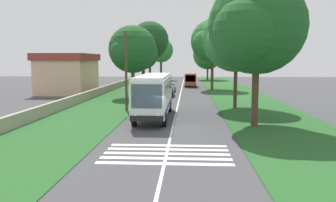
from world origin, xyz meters
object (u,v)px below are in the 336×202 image
(roadside_tree_right_0, at_px, (207,56))
(roadside_building, at_px, (68,73))
(trailing_minibus_0, at_px, (190,78))
(roadside_tree_left_3, at_px, (132,50))
(utility_pole, at_px, (126,70))
(trailing_car_1, at_px, (169,87))
(coach_bus, at_px, (154,93))
(roadside_tree_left_2, at_px, (142,55))
(roadside_tree_right_1, at_px, (235,39))
(roadside_tree_right_3, at_px, (254,29))
(roadside_tree_left_1, at_px, (149,41))
(trailing_car_0, at_px, (167,92))
(roadside_tree_left_0, at_px, (160,51))
(roadside_tree_right_2, at_px, (211,43))

(roadside_tree_right_0, distance_m, roadside_building, 43.62)
(trailing_minibus_0, bearing_deg, roadside_building, 128.07)
(roadside_tree_left_3, xyz_separation_m, utility_pole, (-12.68, -1.48, -2.25))
(trailing_car_1, bearing_deg, coach_bus, -179.92)
(roadside_tree_left_2, bearing_deg, roadside_tree_right_0, -21.10)
(roadside_tree_right_1, relative_size, roadside_tree_right_3, 0.98)
(utility_pole, bearing_deg, trailing_minibus_0, -11.31)
(trailing_car_1, height_order, roadside_tree_left_1, roadside_tree_left_1)
(utility_pole, bearing_deg, roadside_tree_right_0, -11.13)
(trailing_car_0, xyz_separation_m, roadside_tree_right_3, (-21.49, -7.70, 6.65))
(roadside_tree_left_1, relative_size, roadside_tree_left_2, 1.48)
(utility_pole, bearing_deg, roadside_tree_left_1, 2.61)
(trailing_car_0, xyz_separation_m, roadside_tree_left_0, (39.94, 4.20, 6.65))
(trailing_car_0, xyz_separation_m, roadside_tree_left_2, (8.85, 4.63, 5.16))
(utility_pole, bearing_deg, roadside_tree_left_0, 1.07)
(trailing_minibus_0, relative_size, roadside_tree_right_0, 0.60)
(roadside_tree_left_0, xyz_separation_m, roadside_tree_right_1, (-51.49, -11.80, -0.18))
(trailing_minibus_0, xyz_separation_m, roadside_tree_left_3, (-19.68, 7.95, 4.76))
(roadside_tree_left_1, bearing_deg, trailing_minibus_0, -101.35)
(trailing_car_0, height_order, roadside_building, roadside_building)
(roadside_tree_right_0, height_order, utility_pole, roadside_tree_right_0)
(roadside_tree_left_2, bearing_deg, roadside_tree_right_3, -157.88)
(coach_bus, height_order, roadside_tree_right_1, roadside_tree_right_1)
(roadside_tree_left_3, bearing_deg, roadside_tree_left_2, -0.18)
(roadside_tree_left_3, height_order, utility_pole, roadside_tree_left_3)
(roadside_tree_left_2, relative_size, roadside_tree_right_3, 0.76)
(roadside_building, bearing_deg, roadside_tree_left_3, -115.88)
(roadside_building, bearing_deg, trailing_car_0, -103.06)
(trailing_minibus_0, relative_size, roadside_tree_right_2, 0.51)
(coach_bus, distance_m, roadside_tree_left_3, 17.57)
(roadside_tree_right_0, relative_size, roadside_building, 0.97)
(trailing_car_1, xyz_separation_m, roadside_building, (-3.84, 15.16, 2.38))
(coach_bus, relative_size, roadside_building, 1.09)
(coach_bus, xyz_separation_m, trailing_minibus_0, (36.12, -3.36, -0.60))
(trailing_car_0, distance_m, roadside_tree_right_0, 41.63)
(coach_bus, relative_size, roadside_tree_right_2, 0.95)
(coach_bus, xyz_separation_m, roadside_tree_right_0, (58.60, -7.68, 4.01))
(trailing_car_1, bearing_deg, trailing_car_0, -179.17)
(roadside_tree_right_0, xyz_separation_m, roadside_building, (-37.02, 22.88, -3.11))
(roadside_tree_left_3, xyz_separation_m, roadside_building, (5.15, 10.61, -3.26))
(roadside_tree_right_1, bearing_deg, roadside_tree_left_3, 50.98)
(roadside_tree_right_2, xyz_separation_m, roadside_tree_right_3, (-32.80, -0.97, -0.62))
(trailing_minibus_0, bearing_deg, roadside_tree_right_1, -171.71)
(trailing_car_0, distance_m, roadside_building, 15.85)
(roadside_tree_left_1, relative_size, roadside_building, 1.21)
(roadside_tree_right_0, bearing_deg, coach_bus, 172.54)
(roadside_tree_right_0, height_order, roadside_tree_right_2, roadside_tree_right_2)
(trailing_minibus_0, height_order, roadside_building, roadside_building)
(roadside_building, bearing_deg, roadside_tree_right_1, -123.41)
(utility_pole, bearing_deg, roadside_tree_right_1, -75.77)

